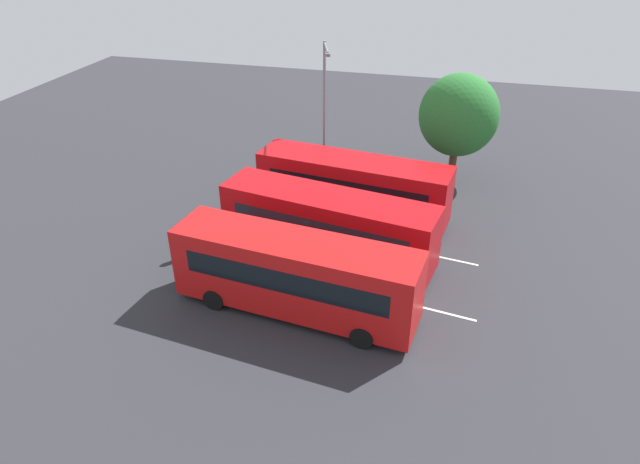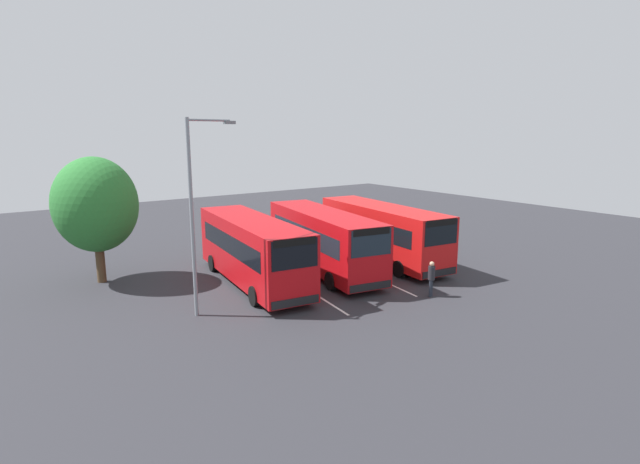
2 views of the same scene
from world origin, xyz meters
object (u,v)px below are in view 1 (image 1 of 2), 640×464
at_px(bus_center_left, 327,225).
at_px(bus_far_left, 352,187).
at_px(pedestrian, 186,239).
at_px(street_lamp, 325,106).
at_px(bus_center_right, 295,273).
at_px(depot_tree, 459,115).

bearing_deg(bus_center_left, bus_far_left, -83.63).
height_order(pedestrian, street_lamp, street_lamp).
distance_m(bus_far_left, bus_center_right, 8.28).
distance_m(bus_center_left, street_lamp, 8.83).
bearing_deg(bus_center_right, street_lamp, -74.32).
relative_size(bus_center_left, pedestrian, 6.05).
relative_size(bus_center_left, depot_tree, 1.60).
distance_m(bus_center_left, pedestrian, 6.61).
height_order(bus_far_left, bus_center_right, same).
distance_m(pedestrian, street_lamp, 11.08).
distance_m(bus_center_left, depot_tree, 11.75).
xyz_separation_m(bus_center_right, depot_tree, (-5.43, -14.40, 2.19)).
distance_m(bus_far_left, street_lamp, 5.40).
height_order(bus_center_left, depot_tree, depot_tree).
bearing_deg(pedestrian, bus_center_right, -46.55).
height_order(bus_center_left, bus_center_right, same).
xyz_separation_m(bus_center_left, depot_tree, (-5.11, -10.36, 2.19)).
xyz_separation_m(bus_far_left, bus_center_right, (0.60, 8.26, 0.00)).
distance_m(bus_center_right, street_lamp, 12.59).
bearing_deg(bus_far_left, bus_center_left, 93.79).
height_order(bus_far_left, depot_tree, depot_tree).
relative_size(bus_center_right, pedestrian, 6.02).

